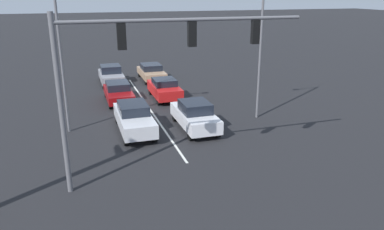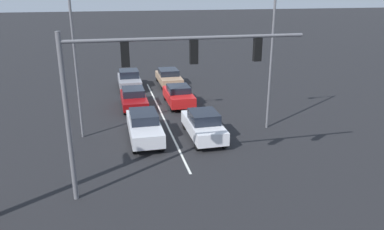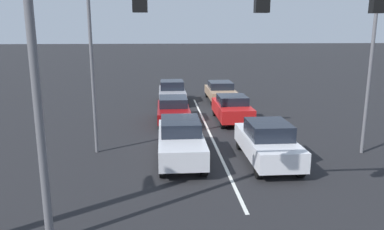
% 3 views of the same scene
% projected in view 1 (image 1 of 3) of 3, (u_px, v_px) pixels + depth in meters
% --- Properties ---
extents(ground_plane, '(240.00, 240.00, 0.00)m').
position_uv_depth(ground_plane, '(142.00, 97.00, 27.74)').
color(ground_plane, black).
extents(lane_stripe_left_divider, '(0.12, 17.75, 0.01)m').
position_uv_depth(lane_stripe_left_divider, '(149.00, 108.00, 25.14)').
color(lane_stripe_left_divider, silver).
rests_on(lane_stripe_left_divider, ground_plane).
extents(car_silver_midlane_front, '(1.73, 4.76, 1.61)m').
position_uv_depth(car_silver_midlane_front, '(134.00, 118.00, 20.72)').
color(car_silver_midlane_front, silver).
rests_on(car_silver_midlane_front, ground_plane).
extents(car_white_leftlane_front, '(1.74, 4.39, 1.62)m').
position_uv_depth(car_white_leftlane_front, '(195.00, 115.00, 21.17)').
color(car_white_leftlane_front, silver).
rests_on(car_white_leftlane_front, ground_plane).
extents(car_red_leftlane_second, '(1.76, 4.08, 1.49)m').
position_uv_depth(car_red_leftlane_second, '(164.00, 89.00, 27.16)').
color(car_red_leftlane_second, red).
rests_on(car_red_leftlane_second, ground_plane).
extents(car_maroon_midlane_second, '(1.76, 4.22, 1.36)m').
position_uv_depth(car_maroon_midlane_second, '(118.00, 92.00, 26.49)').
color(car_maroon_midlane_second, maroon).
rests_on(car_maroon_midlane_second, ground_plane).
extents(car_tan_leftlane_third, '(1.87, 4.35, 1.39)m').
position_uv_depth(car_tan_leftlane_third, '(151.00, 72.00, 32.97)').
color(car_tan_leftlane_third, tan).
rests_on(car_tan_leftlane_third, ground_plane).
extents(car_gray_midlane_third, '(1.83, 4.20, 1.54)m').
position_uv_depth(car_gray_midlane_third, '(111.00, 75.00, 31.65)').
color(car_gray_midlane_third, gray).
rests_on(car_gray_midlane_third, ground_plane).
extents(traffic_signal_gantry, '(9.75, 0.37, 6.85)m').
position_uv_depth(traffic_signal_gantry, '(143.00, 57.00, 14.03)').
color(traffic_signal_gantry, slate).
rests_on(traffic_signal_gantry, ground_plane).
extents(street_lamp_right_shoulder, '(1.87, 0.24, 9.01)m').
position_uv_depth(street_lamp_right_shoulder, '(63.00, 39.00, 19.47)').
color(street_lamp_right_shoulder, slate).
rests_on(street_lamp_right_shoulder, ground_plane).
extents(street_lamp_left_shoulder, '(2.25, 0.24, 8.65)m').
position_uv_depth(street_lamp_left_shoulder, '(257.00, 36.00, 21.70)').
color(street_lamp_left_shoulder, slate).
rests_on(street_lamp_left_shoulder, ground_plane).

